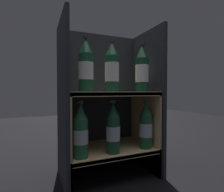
% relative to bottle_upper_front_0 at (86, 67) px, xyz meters
% --- Properties ---
extents(ground_plane, '(6.00, 6.00, 0.00)m').
position_rel_bottle_upper_front_0_xyz_m(ground_plane, '(0.17, -0.07, -0.64)').
color(ground_plane, black).
extents(fridge_back_wall, '(0.57, 0.02, 0.90)m').
position_rel_bottle_upper_front_0_xyz_m(fridge_back_wall, '(0.17, 0.28, -0.18)').
color(fridge_back_wall, '#23262B').
rests_on(fridge_back_wall, ground_plane).
extents(fridge_side_left, '(0.02, 0.38, 0.90)m').
position_rel_bottle_upper_front_0_xyz_m(fridge_side_left, '(-0.11, 0.10, -0.18)').
color(fridge_side_left, '#23262B').
rests_on(fridge_side_left, ground_plane).
extents(fridge_side_right, '(0.02, 0.38, 0.90)m').
position_rel_bottle_upper_front_0_xyz_m(fridge_side_right, '(0.44, 0.10, -0.18)').
color(fridge_side_right, '#23262B').
rests_on(fridge_side_right, ground_plane).
extents(shelf_lower, '(0.53, 0.34, 0.17)m').
position_rel_bottle_upper_front_0_xyz_m(shelf_lower, '(0.17, 0.09, -0.50)').
color(shelf_lower, '#DBBC84').
rests_on(shelf_lower, ground_plane).
extents(shelf_upper, '(0.53, 0.34, 0.51)m').
position_rel_bottle_upper_front_0_xyz_m(shelf_upper, '(0.17, 0.09, -0.27)').
color(shelf_upper, '#DBBC84').
rests_on(shelf_upper, ground_plane).
extents(bottle_upper_front_0, '(0.08, 0.08, 0.29)m').
position_rel_bottle_upper_front_0_xyz_m(bottle_upper_front_0, '(0.00, 0.00, 0.00)').
color(bottle_upper_front_0, '#194C2D').
rests_on(bottle_upper_front_0, shelf_upper).
extents(bottle_upper_front_1, '(0.08, 0.08, 0.29)m').
position_rel_bottle_upper_front_0_xyz_m(bottle_upper_front_1, '(0.15, 0.00, -0.00)').
color(bottle_upper_front_1, '#194C2D').
rests_on(bottle_upper_front_1, shelf_upper).
extents(bottle_upper_front_2, '(0.08, 0.08, 0.29)m').
position_rel_bottle_upper_front_0_xyz_m(bottle_upper_front_2, '(0.34, 0.00, -0.00)').
color(bottle_upper_front_2, '#144228').
rests_on(bottle_upper_front_2, shelf_upper).
extents(bottle_lower_front_0, '(0.08, 0.08, 0.29)m').
position_rel_bottle_upper_front_0_xyz_m(bottle_lower_front_0, '(-0.03, 0.00, -0.34)').
color(bottle_lower_front_0, '#1E5638').
rests_on(bottle_lower_front_0, shelf_lower).
extents(bottle_lower_front_1, '(0.08, 0.08, 0.29)m').
position_rel_bottle_upper_front_0_xyz_m(bottle_lower_front_1, '(0.15, 0.00, -0.34)').
color(bottle_lower_front_1, '#144228').
rests_on(bottle_lower_front_1, shelf_lower).
extents(bottle_lower_front_2, '(0.08, 0.08, 0.29)m').
position_rel_bottle_upper_front_0_xyz_m(bottle_lower_front_2, '(0.37, 0.00, -0.34)').
color(bottle_lower_front_2, '#194C2D').
rests_on(bottle_lower_front_2, shelf_lower).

